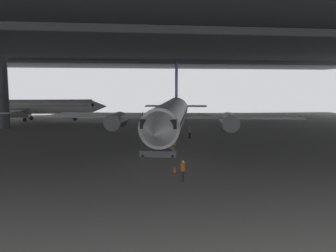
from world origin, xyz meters
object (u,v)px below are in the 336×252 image
object	(u,v)px
boarding_stairs	(158,149)
airplane_main	(171,115)
traffic_cone_orange	(175,170)
crew_worker_near_nose	(183,169)
airplane_distant	(35,107)
crew_worker_by_stairs	(174,145)

from	to	relation	value
boarding_stairs	airplane_main	bearing A→B (deg)	74.36
traffic_cone_orange	boarding_stairs	bearing A→B (deg)	95.82
airplane_main	crew_worker_near_nose	size ratio (longest dim) A/B	22.07
airplane_main	boarding_stairs	distance (m)	11.12
airplane_main	airplane_distant	bearing A→B (deg)	129.92
airplane_distant	traffic_cone_orange	bearing A→B (deg)	-64.06
crew_worker_near_nose	crew_worker_by_stairs	size ratio (longest dim) A/B	1.10
boarding_stairs	crew_worker_by_stairs	distance (m)	2.76
airplane_main	crew_worker_by_stairs	distance (m)	8.94
crew_worker_by_stairs	airplane_distant	world-z (taller)	airplane_distant
airplane_distant	crew_worker_near_nose	bearing A→B (deg)	-65.07
crew_worker_by_stairs	airplane_distant	bearing A→B (deg)	122.36
crew_worker_by_stairs	airplane_distant	xyz separation A→B (m)	(-24.92, 39.33, 2.25)
boarding_stairs	crew_worker_near_nose	distance (m)	10.28
boarding_stairs	crew_worker_by_stairs	bearing A→B (deg)	42.73
crew_worker_by_stairs	traffic_cone_orange	xyz separation A→B (m)	(-1.26, -9.30, -0.61)
airplane_main	traffic_cone_orange	distance (m)	18.21
crew_worker_near_nose	traffic_cone_orange	xyz separation A→B (m)	(-0.24, 2.79, -0.71)
airplane_main	traffic_cone_orange	bearing A→B (deg)	-96.87
crew_worker_near_nose	crew_worker_by_stairs	xyz separation A→B (m)	(1.03, 12.09, -0.11)
crew_worker_by_stairs	traffic_cone_orange	bearing A→B (deg)	-97.74
crew_worker_near_nose	airplane_main	bearing A→B (deg)	84.72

